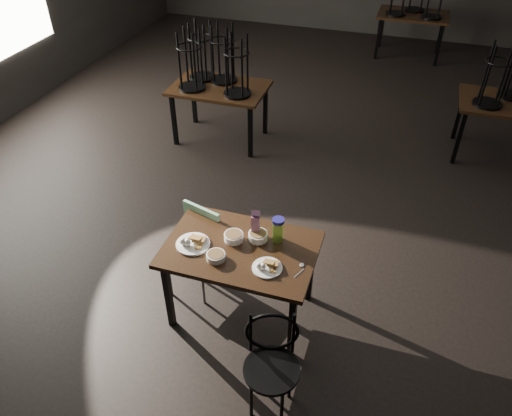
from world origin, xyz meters
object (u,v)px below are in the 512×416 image
(water_bottle, at_px, (278,229))
(bentwood_chair, at_px, (272,358))
(juice_carton, at_px, (256,224))
(main_table, at_px, (241,255))
(school_chair, at_px, (196,243))

(water_bottle, relative_size, bentwood_chair, 0.26)
(juice_carton, distance_m, water_bottle, 0.19)
(juice_carton, bearing_deg, main_table, -111.14)
(water_bottle, distance_m, bentwood_chair, 1.00)
(bentwood_chair, bearing_deg, school_chair, 119.44)
(main_table, distance_m, bentwood_chair, 0.89)
(bentwood_chair, relative_size, school_chair, 1.02)
(main_table, height_order, water_bottle, water_bottle)
(juice_carton, relative_size, school_chair, 0.32)
(juice_carton, relative_size, bentwood_chair, 0.31)
(main_table, bearing_deg, water_bottle, 35.15)
(main_table, xyz_separation_m, bentwood_chair, (0.47, -0.73, -0.18))
(main_table, height_order, juice_carton, juice_carton)
(water_bottle, distance_m, school_chair, 0.83)
(main_table, relative_size, school_chair, 1.47)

